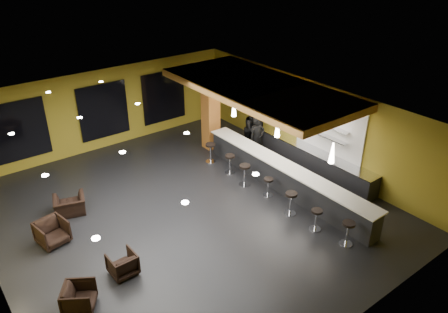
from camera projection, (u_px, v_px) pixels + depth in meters
floor at (187, 213)px, 15.09m from camera, size 12.00×13.00×0.10m
ceiling at (182, 116)px, 13.43m from camera, size 12.00×13.00×0.10m
wall_back at (102, 109)px, 18.87m from camera, size 12.00×0.10×3.50m
wall_front at (346, 280)px, 9.65m from camera, size 12.00×0.10×3.50m
wall_right at (311, 123)px, 17.53m from camera, size 0.10×13.00×3.50m
wood_soffit at (258, 88)px, 16.38m from camera, size 3.60×8.00×0.28m
window_left at (19, 131)px, 16.93m from camera, size 2.20×0.06×2.40m
window_center at (104, 111)px, 18.82m from camera, size 2.20×0.06×2.40m
window_right at (164, 97)px, 20.44m from camera, size 2.20×0.06×2.40m
tile_backsplash at (330, 126)px, 16.66m from camera, size 0.06×3.20×2.40m
bar_counter at (284, 178)px, 16.10m from camera, size 0.60×8.00×1.00m
bar_top at (285, 166)px, 15.86m from camera, size 0.78×8.10×0.05m
prep_counter at (311, 159)px, 17.57m from camera, size 0.70×6.00×0.86m
prep_top at (312, 149)px, 17.36m from camera, size 0.72×6.00×0.03m
wall_shelf_lower at (331, 138)px, 16.63m from camera, size 0.30×1.50×0.03m
wall_shelf_upper at (332, 127)px, 16.42m from camera, size 0.30×1.50×0.03m
column at (211, 110)px, 18.77m from camera, size 0.60×0.60×3.50m
pendant_0 at (332, 153)px, 13.84m from camera, size 0.20×0.20×0.70m
pendant_1 at (278, 128)px, 15.60m from camera, size 0.20×0.20×0.70m
pendant_2 at (234, 108)px, 17.36m from camera, size 0.20×0.20×0.70m
staff_a at (257, 138)px, 18.19m from camera, size 0.75×0.57×1.86m
staff_b at (252, 128)px, 19.04m from camera, size 0.99×0.82×1.89m
staff_c at (258, 133)px, 18.97m from camera, size 0.78×0.52×1.55m
armchair_a at (79, 298)px, 11.05m from camera, size 1.08×1.08×0.72m
armchair_b at (123, 264)px, 12.20m from camera, size 0.73×0.76×0.68m
armchair_c at (52, 232)px, 13.37m from camera, size 0.99×1.01×0.79m
armchair_d at (70, 205)px, 14.81m from camera, size 1.23×1.14×0.66m
bar_stool_0 at (348, 230)px, 13.25m from camera, size 0.41×0.41×0.82m
bar_stool_1 at (316, 217)px, 13.94m from camera, size 0.38×0.38×0.75m
bar_stool_2 at (291, 201)px, 14.70m from camera, size 0.42×0.42×0.83m
bar_stool_3 at (268, 185)px, 15.76m from camera, size 0.36×0.36×0.71m
bar_stool_4 at (245, 172)px, 16.39m from camera, size 0.43×0.43×0.85m
bar_stool_5 at (230, 162)px, 17.23m from camera, size 0.40×0.40×0.79m
bar_stool_6 at (211, 150)px, 18.04m from camera, size 0.42×0.42×0.84m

